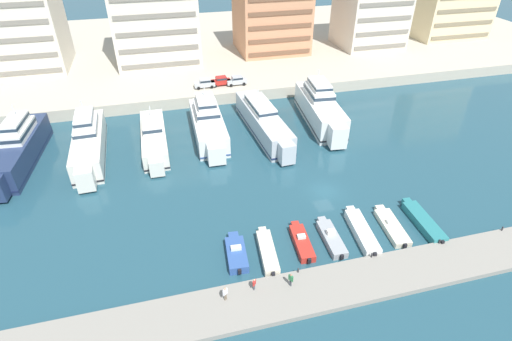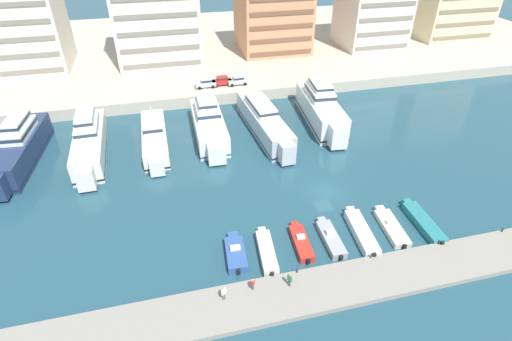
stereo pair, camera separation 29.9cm
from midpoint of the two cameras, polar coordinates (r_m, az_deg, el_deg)
name	(u,v)px [view 2 (the right image)]	position (r m, az deg, el deg)	size (l,w,h in m)	color
ground_plane	(325,192)	(56.34, 9.99, -3.02)	(400.00, 400.00, 0.00)	#234C5B
quay_promenade	(231,45)	(114.05, -3.49, 17.45)	(180.00, 70.00, 2.24)	#BCB29E
pier_dock	(382,276)	(46.04, 17.80, -14.20)	(120.00, 5.52, 0.61)	gray
yacht_navy_far_left	(20,147)	(70.31, -30.50, 2.86)	(5.70, 20.95, 8.54)	navy
yacht_ivory_left	(89,141)	(67.67, -22.60, 3.87)	(4.85, 20.88, 8.25)	silver
yacht_ivory_mid_left	(154,137)	(67.16, -14.19, 4.71)	(3.86, 18.61, 6.16)	silver
yacht_white_center_left	(209,123)	(68.39, -6.64, 6.70)	(5.26, 19.44, 8.21)	white
yacht_silver_center	(264,121)	(69.11, 1.29, 7.02)	(5.42, 22.92, 6.83)	silver
yacht_white_center_right	(321,108)	(73.43, 9.39, 8.78)	(6.54, 20.97, 8.93)	white
motorboat_blue_far_left	(236,253)	(46.01, -2.75, -11.70)	(2.56, 6.21, 1.43)	#33569E
motorboat_cream_left	(267,252)	(46.12, 1.71, -11.51)	(2.27, 7.42, 1.09)	beige
motorboat_red_mid_left	(301,242)	(47.63, 6.63, -10.12)	(2.14, 6.68, 1.27)	red
motorboat_grey_center_left	(330,238)	(48.61, 10.77, -9.46)	(2.01, 6.98, 1.44)	#9EA3A8
motorboat_white_center	(361,232)	(50.13, 14.94, -8.44)	(2.64, 8.56, 1.09)	white
motorboat_cream_center_right	(391,227)	(52.11, 18.90, -7.62)	(2.67, 7.59, 1.11)	beige
motorboat_teal_mid_right	(423,222)	(54.02, 22.87, -6.79)	(2.22, 8.47, 1.01)	teal
car_silver_far_left	(206,83)	(82.85, -7.09, 12.33)	(4.11, 1.94, 1.80)	#B7BCC1
car_red_left	(222,81)	(83.66, -4.81, 12.68)	(4.20, 2.13, 1.80)	red
car_silver_mid_left	(238,80)	(83.67, -2.51, 12.77)	(4.14, 2.01, 1.80)	#B7BCC1
apartment_block_far_left	(22,20)	(104.06, -30.32, 18.04)	(16.10, 16.52, 22.27)	silver
apartment_block_left	(154,0)	(95.52, -14.31, 22.57)	(18.59, 12.49, 29.58)	silver
apartment_block_mid_left	(273,11)	(103.84, 2.51, 21.75)	(16.75, 15.30, 20.44)	tan
pedestrian_near_edge	(224,292)	(41.00, -4.39, -16.98)	(0.58, 0.46, 1.74)	#7A6B56
pedestrian_mid_deck	(253,283)	(41.76, -0.21, -15.82)	(0.42, 0.49, 1.54)	#4C515B
pedestrian_far_side	(290,279)	(42.15, 5.03, -15.19)	(0.42, 0.59, 1.70)	#4C515B
bollard_west	(297,270)	(43.93, 6.11, -13.98)	(0.20, 0.20, 0.61)	#2D2D33
bollard_west_mid	(371,256)	(46.95, 16.31, -11.58)	(0.20, 0.20, 0.61)	#2D2D33
bollard_east_mid	(439,242)	(51.27, 24.89, -9.25)	(0.20, 0.20, 0.61)	#2D2D33
bollard_east	(503,230)	(56.58, 31.91, -7.17)	(0.20, 0.20, 0.61)	#2D2D33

